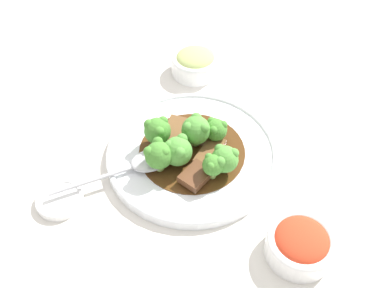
% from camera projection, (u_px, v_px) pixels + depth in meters
% --- Properties ---
extents(ground_plane, '(4.00, 4.00, 0.00)m').
position_uv_depth(ground_plane, '(192.00, 157.00, 0.79)').
color(ground_plane, silver).
extents(main_plate, '(0.30, 0.30, 0.02)m').
position_uv_depth(main_plate, '(192.00, 153.00, 0.78)').
color(main_plate, white).
rests_on(main_plate, ground_plane).
extents(beef_strip_0, '(0.06, 0.07, 0.01)m').
position_uv_depth(beef_strip_0, '(210.00, 152.00, 0.76)').
color(beef_strip_0, brown).
rests_on(beef_strip_0, main_plate).
extents(beef_strip_1, '(0.05, 0.06, 0.01)m').
position_uv_depth(beef_strip_1, '(196.00, 176.00, 0.73)').
color(beef_strip_1, '#56331E').
rests_on(beef_strip_1, main_plate).
extents(beef_strip_2, '(0.07, 0.08, 0.01)m').
position_uv_depth(beef_strip_2, '(174.00, 132.00, 0.80)').
color(beef_strip_2, brown).
rests_on(beef_strip_2, main_plate).
extents(broccoli_floret_0, '(0.04, 0.04, 0.04)m').
position_uv_depth(broccoli_floret_0, '(216.00, 129.00, 0.77)').
color(broccoli_floret_0, '#7FA84C').
rests_on(broccoli_floret_0, main_plate).
extents(broccoli_floret_1, '(0.05, 0.05, 0.05)m').
position_uv_depth(broccoli_floret_1, '(177.00, 151.00, 0.73)').
color(broccoli_floret_1, '#8EB756').
rests_on(broccoli_floret_1, main_plate).
extents(broccoli_floret_2, '(0.05, 0.05, 0.06)m').
position_uv_depth(broccoli_floret_2, '(157.00, 153.00, 0.72)').
color(broccoli_floret_2, '#7FA84C').
rests_on(broccoli_floret_2, main_plate).
extents(broccoli_floret_3, '(0.03, 0.03, 0.05)m').
position_uv_depth(broccoli_floret_3, '(213.00, 165.00, 0.71)').
color(broccoli_floret_3, '#7FA84C').
rests_on(broccoli_floret_3, main_plate).
extents(broccoli_floret_4, '(0.05, 0.05, 0.05)m').
position_uv_depth(broccoli_floret_4, '(157.00, 130.00, 0.76)').
color(broccoli_floret_4, '#8EB756').
rests_on(broccoli_floret_4, main_plate).
extents(broccoli_floret_5, '(0.05, 0.05, 0.06)m').
position_uv_depth(broccoli_floret_5, '(196.00, 130.00, 0.76)').
color(broccoli_floret_5, '#8EB756').
rests_on(broccoli_floret_5, main_plate).
extents(broccoli_floret_6, '(0.04, 0.04, 0.05)m').
position_uv_depth(broccoli_floret_6, '(225.00, 159.00, 0.72)').
color(broccoli_floret_6, '#7FA84C').
rests_on(broccoli_floret_6, main_plate).
extents(serving_spoon, '(0.08, 0.21, 0.01)m').
position_uv_depth(serving_spoon, '(144.00, 163.00, 0.75)').
color(serving_spoon, '#B7B7BC').
rests_on(serving_spoon, main_plate).
extents(side_bowl_kimchi, '(0.10, 0.10, 0.05)m').
position_uv_depth(side_bowl_kimchi, '(300.00, 244.00, 0.65)').
color(side_bowl_kimchi, white).
rests_on(side_bowl_kimchi, ground_plane).
extents(side_bowl_appetizer, '(0.10, 0.10, 0.05)m').
position_uv_depth(side_bowl_appetizer, '(195.00, 62.00, 0.93)').
color(side_bowl_appetizer, white).
rests_on(side_bowl_appetizer, ground_plane).
extents(sauce_dish, '(0.08, 0.08, 0.01)m').
position_uv_depth(sauce_dish, '(59.00, 200.00, 0.72)').
color(sauce_dish, white).
rests_on(sauce_dish, ground_plane).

